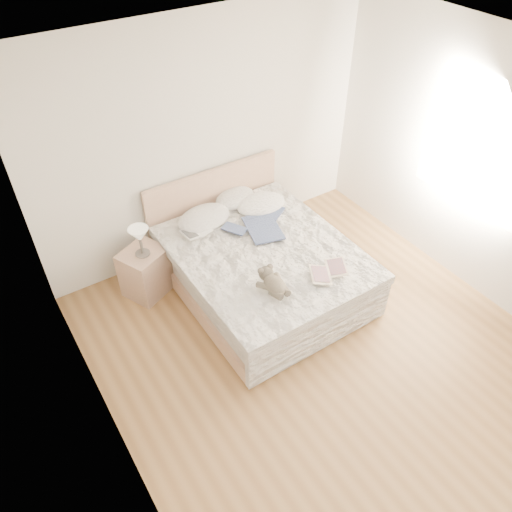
# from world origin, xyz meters

# --- Properties ---
(floor) EXTENTS (4.00, 4.50, 0.00)m
(floor) POSITION_xyz_m (0.00, 0.00, 0.00)
(floor) COLOR brown
(floor) RESTS_ON ground
(ceiling) EXTENTS (4.00, 4.50, 0.00)m
(ceiling) POSITION_xyz_m (0.00, 0.00, 2.70)
(ceiling) COLOR silver
(ceiling) RESTS_ON ground
(wall_back) EXTENTS (4.00, 0.02, 2.70)m
(wall_back) POSITION_xyz_m (0.00, 2.25, 1.35)
(wall_back) COLOR silver
(wall_back) RESTS_ON ground
(wall_left) EXTENTS (0.02, 4.50, 2.70)m
(wall_left) POSITION_xyz_m (-2.00, 0.00, 1.35)
(wall_left) COLOR silver
(wall_left) RESTS_ON ground
(wall_right) EXTENTS (0.02, 4.50, 2.70)m
(wall_right) POSITION_xyz_m (2.00, 0.00, 1.35)
(wall_right) COLOR silver
(wall_right) RESTS_ON ground
(window) EXTENTS (0.02, 1.30, 1.10)m
(window) POSITION_xyz_m (1.99, 0.30, 1.45)
(window) COLOR white
(window) RESTS_ON wall_right
(bed) EXTENTS (1.72, 2.14, 1.00)m
(bed) POSITION_xyz_m (0.00, 1.19, 0.31)
(bed) COLOR tan
(bed) RESTS_ON floor
(nightstand) EXTENTS (0.57, 0.55, 0.56)m
(nightstand) POSITION_xyz_m (-1.08, 1.81, 0.28)
(nightstand) COLOR #A18068
(nightstand) RESTS_ON floor
(table_lamp) EXTENTS (0.26, 0.26, 0.33)m
(table_lamp) POSITION_xyz_m (-1.08, 1.78, 0.80)
(table_lamp) COLOR #46403D
(table_lamp) RESTS_ON nightstand
(pillow_left) EXTENTS (0.69, 0.53, 0.19)m
(pillow_left) POSITION_xyz_m (-0.29, 1.89, 0.64)
(pillow_left) COLOR silver
(pillow_left) RESTS_ON bed
(pillow_middle) EXTENTS (0.61, 0.50, 0.16)m
(pillow_middle) POSITION_xyz_m (0.20, 2.03, 0.64)
(pillow_middle) COLOR silver
(pillow_middle) RESTS_ON bed
(pillow_right) EXTENTS (0.62, 0.46, 0.18)m
(pillow_right) POSITION_xyz_m (0.39, 1.76, 0.64)
(pillow_right) COLOR white
(pillow_right) RESTS_ON bed
(blouse) EXTENTS (0.66, 0.69, 0.02)m
(blouse) POSITION_xyz_m (0.17, 1.39, 0.63)
(blouse) COLOR navy
(blouse) RESTS_ON bed
(photo_book) EXTENTS (0.33, 0.25, 0.02)m
(photo_book) POSITION_xyz_m (-0.47, 1.72, 0.63)
(photo_book) COLOR white
(photo_book) RESTS_ON bed
(childrens_book) EXTENTS (0.49, 0.44, 0.03)m
(childrens_book) POSITION_xyz_m (0.32, 0.46, 0.63)
(childrens_book) COLOR beige
(childrens_book) RESTS_ON bed
(teddy_bear) EXTENTS (0.25, 0.35, 0.18)m
(teddy_bear) POSITION_xyz_m (-0.28, 0.52, 0.65)
(teddy_bear) COLOR brown
(teddy_bear) RESTS_ON bed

